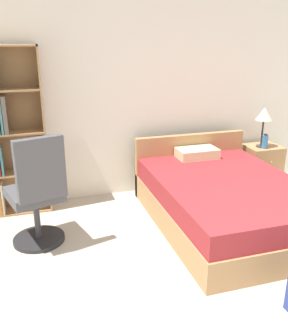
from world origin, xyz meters
The scene contains 7 objects.
wall_back centered at (0.00, 3.23, 1.30)m, with size 9.00×0.06×2.60m.
bookshelf centered at (-1.87, 3.01, 0.98)m, with size 0.70×0.26×1.89m.
bed centered at (0.37, 2.05, 0.27)m, with size 1.48×2.10×0.78m.
office_chair centered at (-1.59, 2.13, 0.54)m, with size 0.60×0.67×1.15m.
nightstand centered at (1.41, 2.93, 0.28)m, with size 0.46×0.43×0.55m.
table_lamp centered at (1.35, 2.90, 0.99)m, with size 0.22×0.22×0.54m.
water_bottle centered at (1.36, 2.82, 0.65)m, with size 0.08×0.08×0.20m.
Camera 1 is at (-1.57, -1.28, 1.98)m, focal length 40.00 mm.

